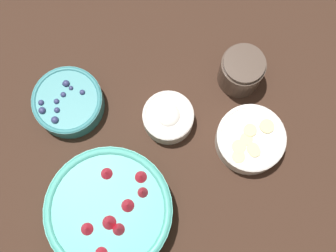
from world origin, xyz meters
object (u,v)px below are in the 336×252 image
bowl_blueberries (68,102)px  jar_chocolate (241,71)px  bowl_cream (168,117)px  bowl_bananas (250,139)px  bowl_strawberries (110,211)px

bowl_blueberries → jar_chocolate: (0.38, -0.00, 0.01)m
bowl_cream → jar_chocolate: 0.19m
bowl_bananas → bowl_cream: (-0.16, 0.08, 0.00)m
bowl_bananas → bowl_strawberries: bearing=-163.1°
bowl_blueberries → bowl_bananas: 0.40m
bowl_blueberries → bowl_cream: bearing=-19.5°
bowl_strawberries → bowl_blueberries: (-0.05, 0.25, -0.02)m
bowl_strawberries → bowl_cream: bowl_strawberries is taller
bowl_blueberries → bowl_cream: (0.21, -0.07, -0.00)m
bowl_strawberries → bowl_cream: bearing=49.0°
bowl_cream → jar_chocolate: size_ratio=1.15×
bowl_blueberries → bowl_cream: bowl_blueberries is taller
bowl_strawberries → bowl_bananas: (0.32, 0.10, -0.02)m
jar_chocolate → bowl_blueberries: bearing=179.3°
bowl_cream → jar_chocolate: jar_chocolate is taller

